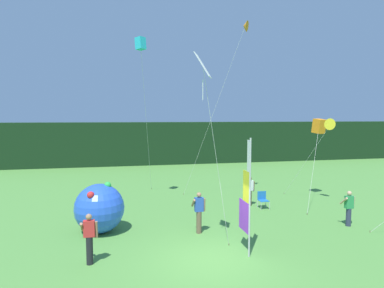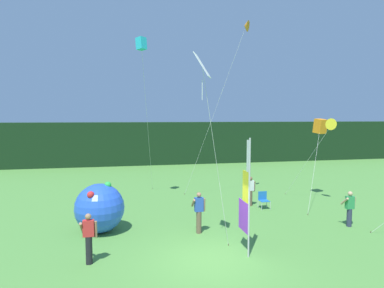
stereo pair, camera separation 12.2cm
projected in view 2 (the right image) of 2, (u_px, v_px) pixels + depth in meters
The scene contains 14 objects.
ground_plane at pixel (211, 261), 11.20m from camera, with size 120.00×120.00×0.00m, color #518E3D.
distant_treeline at pixel (152, 143), 34.12m from camera, with size 80.00×2.40×4.32m, color black.
banner_flag at pixel (246, 199), 11.62m from camera, with size 0.06×1.03×4.16m.
person_near_banner at pixel (250, 190), 18.07m from camera, with size 0.55×0.48×1.61m.
person_mid_field at pixel (199, 211), 13.78m from camera, with size 0.55×0.48×1.74m.
person_far_left at pixel (89, 237), 10.88m from camera, with size 0.55×0.48×1.71m.
person_far_right at pixel (350, 208), 14.63m from camera, with size 0.55×0.48×1.59m.
inflatable_balloon at pixel (100, 208), 13.89m from camera, with size 2.07×2.07×2.15m.
folding_chair at pixel (263, 199), 17.56m from camera, with size 0.51×0.51×0.89m.
kite_white_diamond_0 at pixel (203, 73), 11.27m from camera, with size 1.55×0.95×7.04m.
kite_orange_delta_2 at pixel (245, 28), 18.47m from camera, with size 3.46×2.51×10.28m.
kite_yellow_delta_3 at pixel (332, 125), 17.99m from camera, with size 1.52×3.11×4.79m.
kite_cyan_box_4 at pixel (141, 45), 17.69m from camera, with size 1.17×4.25×9.13m.
kite_orange_box_5 at pixel (320, 126), 19.35m from camera, with size 2.78×3.33×4.78m.
Camera 2 is at (-2.80, -10.48, 4.87)m, focal length 30.86 mm.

